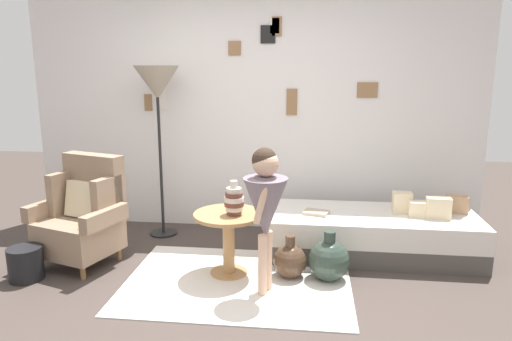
# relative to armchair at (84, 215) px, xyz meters

# --- Properties ---
(ground_plane) EXTENTS (12.00, 12.00, 0.00)m
(ground_plane) POSITION_rel_armchair_xyz_m (1.38, -0.77, -0.44)
(ground_plane) COLOR #423833
(gallery_wall) EXTENTS (4.80, 0.12, 2.60)m
(gallery_wall) POSITION_rel_armchair_xyz_m (1.38, 1.18, 0.86)
(gallery_wall) COLOR silver
(gallery_wall) RESTS_ON ground
(rug) EXTENTS (1.84, 1.36, 0.01)m
(rug) POSITION_rel_armchair_xyz_m (1.43, -0.26, -0.43)
(rug) COLOR silver
(rug) RESTS_ON ground
(armchair) EXTENTS (0.87, 0.75, 0.97)m
(armchair) POSITION_rel_armchair_xyz_m (0.00, 0.00, 0.00)
(armchair) COLOR olive
(armchair) RESTS_ON ground
(daybed) EXTENTS (1.90, 0.81, 0.40)m
(daybed) POSITION_rel_armchair_xyz_m (2.61, 0.48, -0.24)
(daybed) COLOR #4C4742
(daybed) RESTS_ON ground
(pillow_head) EXTENTS (0.21, 0.15, 0.17)m
(pillow_head) POSITION_rel_armchair_xyz_m (3.38, 0.60, 0.04)
(pillow_head) COLOR tan
(pillow_head) RESTS_ON daybed
(pillow_mid) EXTENTS (0.22, 0.13, 0.19)m
(pillow_mid) POSITION_rel_armchair_xyz_m (3.16, 0.41, 0.06)
(pillow_mid) COLOR beige
(pillow_mid) RESTS_ON daybed
(pillow_back) EXTENTS (0.19, 0.13, 0.14)m
(pillow_back) POSITION_rel_armchair_xyz_m (3.00, 0.44, 0.03)
(pillow_back) COLOR beige
(pillow_back) RESTS_ON daybed
(pillow_extra) EXTENTS (0.17, 0.12, 0.20)m
(pillow_extra) POSITION_rel_armchair_xyz_m (2.87, 0.54, 0.06)
(pillow_extra) COLOR beige
(pillow_extra) RESTS_ON daybed
(side_table) EXTENTS (0.58, 0.58, 0.54)m
(side_table) POSITION_rel_armchair_xyz_m (1.33, -0.11, -0.05)
(side_table) COLOR tan
(side_table) RESTS_ON ground
(vase_striped) EXTENTS (0.16, 0.16, 0.29)m
(vase_striped) POSITION_rel_armchair_xyz_m (1.39, -0.14, 0.23)
(vase_striped) COLOR brown
(vase_striped) RESTS_ON side_table
(floor_lamp) EXTENTS (0.45, 0.45, 1.75)m
(floor_lamp) POSITION_rel_armchair_xyz_m (0.48, 0.78, 1.10)
(floor_lamp) COLOR black
(floor_lamp) RESTS_ON ground
(person_child) EXTENTS (0.34, 0.34, 1.16)m
(person_child) POSITION_rel_armchair_xyz_m (1.67, -0.41, 0.30)
(person_child) COLOR #D8AD8E
(person_child) RESTS_ON ground
(book_on_daybed) EXTENTS (0.26, 0.21, 0.03)m
(book_on_daybed) POSITION_rel_armchair_xyz_m (2.07, 0.40, -0.02)
(book_on_daybed) COLOR tan
(book_on_daybed) RESTS_ON daybed
(demijohn_near) EXTENTS (0.29, 0.29, 0.37)m
(demijohn_near) POSITION_rel_armchair_xyz_m (1.85, -0.12, -0.29)
(demijohn_near) COLOR #473323
(demijohn_near) RESTS_ON ground
(demijohn_far) EXTENTS (0.34, 0.34, 0.43)m
(demijohn_far) POSITION_rel_armchair_xyz_m (2.18, -0.13, -0.26)
(demijohn_far) COLOR #2D3D33
(demijohn_far) RESTS_ON ground
(magazine_basket) EXTENTS (0.28, 0.28, 0.28)m
(magazine_basket) POSITION_rel_armchair_xyz_m (-0.33, -0.41, -0.30)
(magazine_basket) COLOR black
(magazine_basket) RESTS_ON ground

